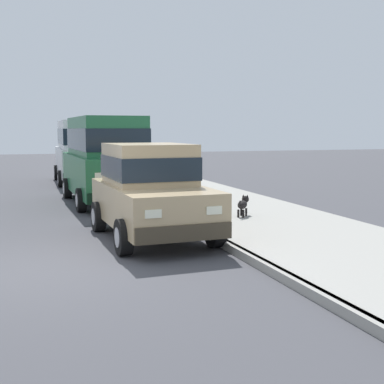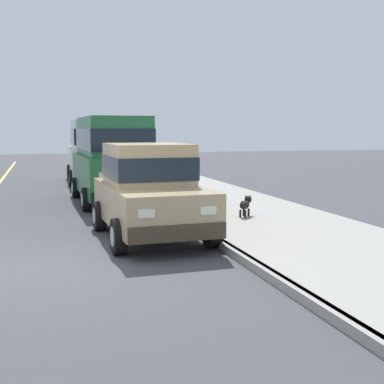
{
  "view_description": "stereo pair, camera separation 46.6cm",
  "coord_description": "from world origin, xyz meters",
  "px_view_note": "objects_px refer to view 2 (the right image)",
  "views": [
    {
      "loc": [
        -0.37,
        -8.32,
        2.16
      ],
      "look_at": [
        3.11,
        2.07,
        0.85
      ],
      "focal_mm": 48.92,
      "sensor_mm": 36.0,
      "label": 1
    },
    {
      "loc": [
        0.07,
        -8.46,
        2.16
      ],
      "look_at": [
        3.11,
        2.07,
        0.85
      ],
      "focal_mm": 48.92,
      "sensor_mm": 36.0,
      "label": 2
    }
  ],
  "objects_px": {
    "car_tan_hatchback": "(150,189)",
    "car_green_van": "(112,156)",
    "car_white_van": "(94,148)",
    "dog_black": "(245,204)"
  },
  "relations": [
    {
      "from": "car_green_van",
      "to": "car_white_van",
      "type": "bearing_deg",
      "value": 89.39
    },
    {
      "from": "car_green_van",
      "to": "dog_black",
      "type": "relative_size",
      "value": 7.91
    },
    {
      "from": "car_green_van",
      "to": "dog_black",
      "type": "height_order",
      "value": "car_green_van"
    },
    {
      "from": "car_white_van",
      "to": "car_green_van",
      "type": "bearing_deg",
      "value": -90.61
    },
    {
      "from": "dog_black",
      "to": "car_white_van",
      "type": "bearing_deg",
      "value": 103.17
    },
    {
      "from": "car_white_van",
      "to": "dog_black",
      "type": "relative_size",
      "value": 7.89
    },
    {
      "from": "car_tan_hatchback",
      "to": "car_green_van",
      "type": "bearing_deg",
      "value": 90.4
    },
    {
      "from": "car_tan_hatchback",
      "to": "car_green_van",
      "type": "distance_m",
      "value": 5.31
    },
    {
      "from": "car_white_van",
      "to": "dog_black",
      "type": "distance_m",
      "value": 10.83
    },
    {
      "from": "car_tan_hatchback",
      "to": "car_white_van",
      "type": "bearing_deg",
      "value": 89.85
    }
  ]
}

